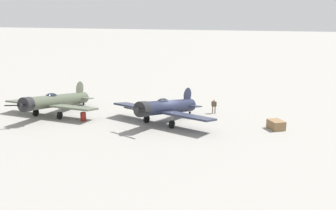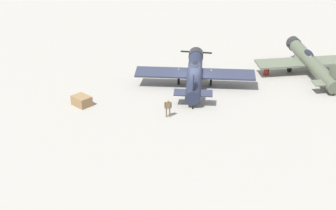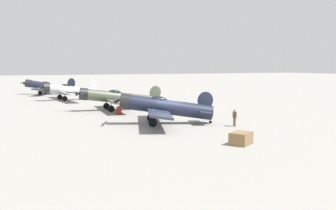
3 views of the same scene
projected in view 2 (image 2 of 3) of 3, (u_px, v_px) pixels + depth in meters
ground_plane at (194, 91)px, 43.07m from camera, size 400.00×400.00×0.00m
airplane_foreground at (195, 73)px, 42.85m from camera, size 11.49×9.54×3.13m
airplane_mid_apron at (310, 62)px, 46.08m from camera, size 10.92×11.73×3.03m
ground_crew_mechanic at (168, 107)px, 37.53m from camera, size 0.60×0.29×1.58m
equipment_crate at (82, 101)px, 39.85m from camera, size 1.88×2.02×0.87m
fuel_drum at (266, 71)px, 46.70m from camera, size 0.61×0.61×0.91m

